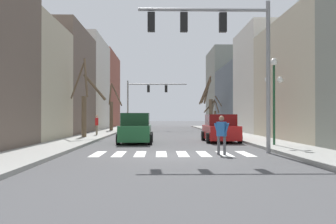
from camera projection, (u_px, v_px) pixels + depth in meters
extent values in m
plane|color=#4C4C4F|center=(173.00, 156.00, 15.93)|extent=(240.00, 240.00, 0.00)
cube|color=#9E9E99|center=(29.00, 154.00, 15.80)|extent=(2.54, 90.00, 0.15)
cube|color=#9E9E99|center=(313.00, 154.00, 16.06)|extent=(2.54, 90.00, 0.15)
cube|color=#BCB299|center=(13.00, 82.00, 25.54)|extent=(6.00, 8.00, 7.74)
cube|color=#66564C|center=(52.00, 82.00, 34.89)|extent=(6.00, 10.69, 9.32)
cube|color=beige|center=(78.00, 85.00, 45.97)|extent=(6.00, 11.46, 10.60)
cube|color=#934C3D|center=(95.00, 91.00, 58.41)|extent=(6.00, 13.42, 10.86)
cube|color=#BCB299|center=(323.00, 80.00, 25.34)|extent=(6.00, 12.40, 7.89)
cube|color=beige|center=(275.00, 82.00, 35.96)|extent=(6.00, 8.83, 9.59)
cube|color=#515B66|center=(248.00, 98.00, 46.92)|extent=(6.00, 13.11, 7.58)
cube|color=gray|center=(230.00, 89.00, 58.67)|extent=(6.00, 10.36, 11.44)
cube|color=white|center=(98.00, 154.00, 16.69)|extent=(0.45, 2.60, 0.01)
cube|color=white|center=(119.00, 154.00, 16.71)|extent=(0.45, 2.60, 0.01)
cube|color=white|center=(140.00, 154.00, 16.73)|extent=(0.45, 2.60, 0.01)
cube|color=white|center=(161.00, 154.00, 16.75)|extent=(0.45, 2.60, 0.01)
cube|color=white|center=(182.00, 154.00, 16.77)|extent=(0.45, 2.60, 0.01)
cube|color=white|center=(203.00, 154.00, 16.79)|extent=(0.45, 2.60, 0.01)
cube|color=white|center=(224.00, 154.00, 16.81)|extent=(0.45, 2.60, 0.01)
cube|color=white|center=(245.00, 154.00, 16.83)|extent=(0.45, 2.60, 0.01)
cylinder|color=gray|center=(268.00, 77.00, 17.23)|extent=(0.18, 0.18, 6.68)
cylinder|color=gray|center=(203.00, 10.00, 17.20)|extent=(5.71, 0.14, 0.14)
cube|color=black|center=(223.00, 22.00, 17.21)|extent=(0.32, 0.28, 0.84)
cube|color=black|center=(184.00, 22.00, 17.17)|extent=(0.32, 0.28, 0.84)
cube|color=black|center=(151.00, 22.00, 17.14)|extent=(0.32, 0.28, 0.84)
cylinder|color=gray|center=(128.00, 105.00, 46.32)|extent=(0.18, 0.18, 5.83)
cylinder|color=gray|center=(157.00, 84.00, 46.42)|extent=(6.96, 0.14, 0.14)
cube|color=black|center=(148.00, 89.00, 46.39)|extent=(0.32, 0.28, 0.84)
cube|color=black|center=(166.00, 89.00, 46.44)|extent=(0.32, 0.28, 0.84)
cylinder|color=#1E4C2D|center=(274.00, 105.00, 20.11)|extent=(0.12, 0.12, 4.07)
sphere|color=white|center=(274.00, 62.00, 20.13)|extent=(0.36, 0.36, 0.36)
sphere|color=white|center=(268.00, 80.00, 20.11)|extent=(0.31, 0.31, 0.31)
sphere|color=white|center=(280.00, 80.00, 20.13)|extent=(0.31, 0.31, 0.31)
cube|color=#A38423|center=(133.00, 126.00, 41.87)|extent=(1.86, 4.25, 0.79)
cube|color=#594813|center=(133.00, 119.00, 41.88)|extent=(1.71, 2.21, 0.65)
cylinder|color=black|center=(125.00, 128.00, 43.16)|extent=(0.22, 0.64, 0.64)
cylinder|color=black|center=(143.00, 128.00, 43.21)|extent=(0.22, 0.64, 0.64)
cylinder|color=black|center=(123.00, 129.00, 40.53)|extent=(0.22, 0.64, 0.64)
cylinder|color=black|center=(141.00, 129.00, 40.57)|extent=(0.22, 0.64, 0.64)
cube|color=#236B38|center=(136.00, 133.00, 23.45)|extent=(1.76, 4.24, 0.89)
cube|color=#133A1E|center=(136.00, 119.00, 23.46)|extent=(1.62, 2.21, 0.73)
cylinder|color=black|center=(150.00, 139.00, 22.16)|extent=(0.22, 0.64, 0.64)
cylinder|color=black|center=(118.00, 139.00, 22.11)|extent=(0.22, 0.64, 0.64)
cylinder|color=black|center=(151.00, 137.00, 24.79)|extent=(0.22, 0.64, 0.64)
cylinder|color=black|center=(123.00, 137.00, 24.75)|extent=(0.22, 0.64, 0.64)
cube|color=red|center=(221.00, 132.00, 24.73)|extent=(1.85, 4.37, 0.85)
cube|color=maroon|center=(220.00, 120.00, 24.74)|extent=(1.70, 2.27, 0.70)
cylinder|color=black|center=(203.00, 136.00, 26.06)|extent=(0.22, 0.64, 0.64)
cylinder|color=black|center=(231.00, 136.00, 26.10)|extent=(0.22, 0.64, 0.64)
cylinder|color=black|center=(208.00, 138.00, 23.35)|extent=(0.22, 0.64, 0.64)
cylinder|color=black|center=(240.00, 138.00, 23.39)|extent=(0.22, 0.64, 0.64)
cylinder|color=#4C4C51|center=(225.00, 146.00, 16.32)|extent=(0.11, 0.11, 0.77)
cylinder|color=#4C4C51|center=(219.00, 145.00, 16.48)|extent=(0.11, 0.11, 0.77)
cube|color=#235693|center=(222.00, 129.00, 16.41)|extent=(0.43, 0.40, 0.61)
sphere|color=#8C664C|center=(222.00, 118.00, 16.41)|extent=(0.22, 0.22, 0.22)
cylinder|color=#235693|center=(226.00, 130.00, 16.28)|extent=(0.26, 0.22, 0.59)
cylinder|color=#235693|center=(217.00, 130.00, 16.53)|extent=(0.26, 0.22, 0.59)
cylinder|color=#7A705B|center=(97.00, 130.00, 30.75)|extent=(0.11, 0.11, 0.75)
cylinder|color=#7A705B|center=(97.00, 130.00, 31.02)|extent=(0.11, 0.11, 0.75)
cube|color=red|center=(97.00, 122.00, 30.89)|extent=(0.22, 0.37, 0.59)
sphere|color=beige|center=(97.00, 116.00, 30.90)|extent=(0.21, 0.21, 0.21)
cylinder|color=red|center=(96.00, 122.00, 30.68)|extent=(0.09, 0.26, 0.57)
cylinder|color=red|center=(97.00, 122.00, 31.10)|extent=(0.09, 0.26, 0.57)
cylinder|color=brown|center=(215.00, 120.00, 47.30)|extent=(0.27, 0.27, 2.12)
cylinder|color=brown|center=(210.00, 105.00, 47.05)|extent=(1.41, 0.67, 1.57)
cylinder|color=brown|center=(220.00, 104.00, 47.64)|extent=(1.47, 0.78, 2.07)
cylinder|color=brown|center=(213.00, 107.00, 46.87)|extent=(0.64, 0.98, 1.56)
cylinder|color=brown|center=(210.00, 107.00, 47.23)|extent=(1.43, 0.27, 1.49)
cylinder|color=brown|center=(217.00, 107.00, 47.06)|extent=(0.52, 0.66, 1.51)
cylinder|color=brown|center=(111.00, 116.00, 40.90)|extent=(0.36, 0.36, 3.00)
cylinder|color=brown|center=(117.00, 95.00, 41.33)|extent=(1.14, 0.94, 2.40)
cylinder|color=brown|center=(110.00, 95.00, 41.60)|extent=(0.53, 1.50, 2.08)
cylinder|color=brown|center=(110.00, 96.00, 41.72)|extent=(0.51, 1.71, 1.96)
cylinder|color=brown|center=(211.00, 114.00, 44.09)|extent=(0.42, 0.42, 3.39)
cylinder|color=brown|center=(205.00, 91.00, 44.97)|extent=(1.24, 1.91, 3.08)
cylinder|color=brown|center=(206.00, 91.00, 44.61)|extent=(1.12, 1.22, 2.69)
cylinder|color=brown|center=(207.00, 90.00, 45.12)|extent=(0.69, 2.19, 3.12)
cylinder|color=brown|center=(206.00, 92.00, 44.61)|extent=(1.22, 1.24, 2.73)
cylinder|color=brown|center=(84.00, 117.00, 27.92)|extent=(0.34, 0.34, 2.89)
cylinder|color=brown|center=(86.00, 77.00, 27.12)|extent=(0.66, 1.82, 2.89)
cylinder|color=brown|center=(95.00, 87.00, 27.99)|extent=(1.64, 0.25, 1.92)
cylinder|color=brown|center=(78.00, 81.00, 28.10)|extent=(1.11, 0.46, 2.58)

